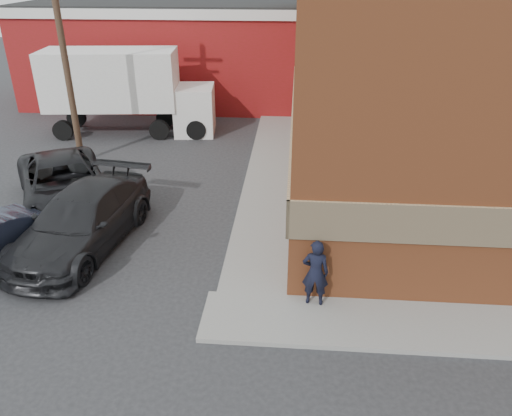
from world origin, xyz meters
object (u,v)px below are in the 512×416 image
(brick_building, at_px, (489,53))
(suv_a, at_px, (64,184))
(box_truck, at_px, (128,86))
(suv_b, at_px, (82,220))
(utility_pole, at_px, (63,46))
(warehouse, at_px, (171,51))
(man, at_px, (315,273))

(brick_building, distance_m, suv_a, 15.85)
(brick_building, xyz_separation_m, box_truck, (-14.96, 3.97, -2.39))
(suv_b, relative_size, box_truck, 0.71)
(brick_building, relative_size, suv_b, 3.13)
(utility_pole, height_order, suv_b, utility_pole)
(warehouse, distance_m, suv_a, 15.37)
(suv_b, bearing_deg, box_truck, 108.21)
(brick_building, height_order, box_truck, brick_building)
(brick_building, bearing_deg, warehouse, 142.80)
(man, bearing_deg, brick_building, -119.91)
(man, height_order, suv_b, man)
(brick_building, xyz_separation_m, warehouse, (-14.50, 11.00, -1.87))
(man, height_order, suv_a, man)
(suv_a, bearing_deg, box_truck, 61.23)
(utility_pole, height_order, suv_a, utility_pole)
(brick_building, height_order, suv_a, brick_building)
(brick_building, height_order, suv_b, brick_building)
(suv_a, height_order, box_truck, box_truck)
(warehouse, relative_size, box_truck, 1.97)
(box_truck, bearing_deg, warehouse, 80.65)
(warehouse, xyz_separation_m, box_truck, (-0.47, -7.03, -0.52))
(man, bearing_deg, utility_pole, -39.26)
(suv_a, bearing_deg, brick_building, -14.05)
(utility_pole, distance_m, man, 13.89)
(warehouse, height_order, suv_a, warehouse)
(brick_building, bearing_deg, box_truck, 165.14)
(man, bearing_deg, box_truck, -52.36)
(brick_building, relative_size, warehouse, 1.12)
(warehouse, bearing_deg, box_truck, -93.80)
(suv_b, bearing_deg, man, -11.25)
(suv_a, bearing_deg, utility_pole, 75.95)
(warehouse, xyz_separation_m, utility_pole, (-1.50, -11.00, 1.93))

